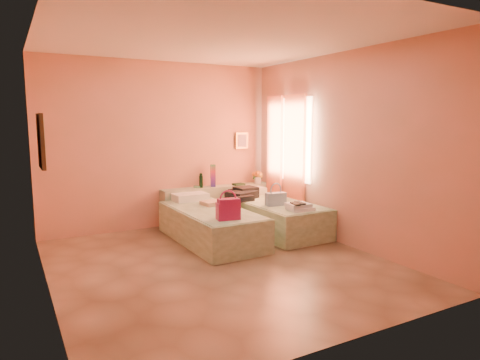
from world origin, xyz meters
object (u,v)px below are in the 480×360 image
Objects in this scene: water_bottle at (201,181)px; towel_stack at (300,207)px; green_book at (239,184)px; bed_right at (273,216)px; flower_vase at (258,176)px; blue_handbag at (276,199)px; magenta_handbag at (228,209)px; bed_left at (211,226)px; headboard_ledge at (217,204)px.

water_bottle is 1.99m from towel_stack.
water_bottle is 0.73m from green_book.
bed_right is 9.87× the size of green_book.
green_book is at bearing -177.61° from flower_vase.
flower_vase is 0.90× the size of blue_handbag.
flower_vase is at bearing 59.15° from magenta_handbag.
bed_right is 0.82m from towel_stack.
bed_left is 6.34× the size of blue_handbag.
water_bottle is (-0.84, 1.04, 0.52)m from bed_right.
bed_left is 8.25× the size of water_bottle.
magenta_handbag is (-0.40, -1.82, -0.13)m from water_bottle.
flower_vase is 0.81× the size of towel_stack.
headboard_ledge is at bearing 175.71° from flower_vase.
flower_vase is at bearing 72.40° from bed_right.
bed_left is 1.10m from blue_handbag.
magenta_handbag is 0.88× the size of towel_stack.
bed_right is at bearing -63.43° from headboard_ledge.
headboard_ledge is at bearing 115.72° from bed_right.
headboard_ledge is at bearing 59.30° from bed_left.
flower_vase is 0.93× the size of magenta_handbag.
towel_stack is at bearing -100.55° from flower_vase.
headboard_ledge is at bearing 113.96° from blue_handbag.
bed_right is 6.34× the size of blue_handbag.
bed_left is at bearing -138.39° from green_book.
towel_stack is at bearing 11.12° from magenta_handbag.
flower_vase is (0.42, 0.02, 0.13)m from green_book.
magenta_handbag reaches higher than headboard_ledge.
water_bottle reaches higher than blue_handbag.
headboard_ledge is at bearing 105.31° from towel_stack.
flower_vase is (0.30, 0.99, 0.54)m from bed_right.
flower_vase is at bearing -0.95° from green_book.
green_book is at bearing 67.61° from magenta_handbag.
bed_left is at bearing 148.86° from towel_stack.
flower_vase is at bearing -4.29° from headboard_ledge.
headboard_ledge is 10.12× the size of green_book.
flower_vase is (1.14, -0.05, 0.02)m from water_bottle.
towel_stack is at bearing -66.00° from blue_handbag.
water_bottle is 0.85× the size of flower_vase.
flower_vase is (1.47, 1.06, 0.54)m from bed_left.
bed_left is 1.54m from green_book.
magenta_handbag is at bearing -179.05° from towel_stack.
green_book is (1.05, 1.04, 0.42)m from bed_left.
bed_right is 1.17m from flower_vase.
bed_left is 9.87× the size of green_book.
bed_left is 7.02× the size of flower_vase.
towel_stack is (1.21, 0.02, -0.09)m from magenta_handbag.
bed_right is (1.17, 0.07, 0.00)m from bed_left.
green_book is 0.64× the size of blue_handbag.
bed_left is 0.81m from magenta_handbag.
headboard_ledge is 1.02× the size of bed_left.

